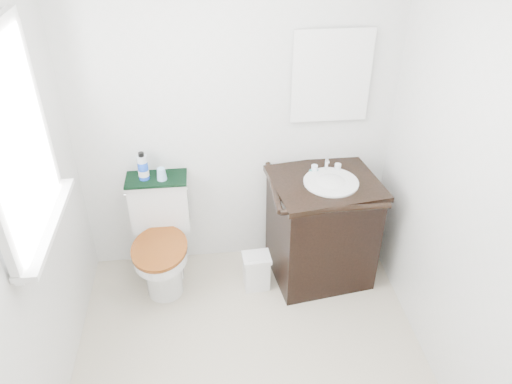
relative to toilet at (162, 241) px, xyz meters
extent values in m
plane|color=#AEA48C|center=(0.56, -0.97, -0.35)|extent=(2.40, 2.40, 0.00)
plane|color=silver|center=(0.56, 0.23, 0.85)|extent=(2.40, 0.00, 2.40)
plane|color=silver|center=(-0.54, -0.97, 0.85)|extent=(0.00, 2.40, 2.40)
plane|color=silver|center=(1.66, -0.97, 0.85)|extent=(0.00, 2.40, 2.40)
cube|color=white|center=(-0.51, -0.72, 1.20)|extent=(0.02, 0.70, 0.90)
cube|color=silver|center=(1.19, 0.21, 1.10)|extent=(0.50, 0.02, 0.60)
cylinder|color=silver|center=(0.00, -0.15, -0.15)|extent=(0.25, 0.25, 0.39)
cube|color=silver|center=(0.00, 0.10, -0.15)|extent=(0.25, 0.28, 0.39)
cube|color=silver|center=(0.00, 0.12, 0.23)|extent=(0.41, 0.18, 0.37)
cube|color=silver|center=(0.00, 0.12, 0.43)|extent=(0.43, 0.20, 0.03)
cylinder|color=silver|center=(0.00, -0.19, 0.04)|extent=(0.37, 0.37, 0.08)
cylinder|color=brown|center=(0.00, -0.19, 0.09)|extent=(0.40, 0.40, 0.03)
cube|color=black|center=(1.14, -0.06, 0.04)|extent=(0.74, 0.66, 0.78)
cube|color=black|center=(1.14, -0.06, 0.45)|extent=(0.79, 0.70, 0.04)
cylinder|color=silver|center=(1.17, -0.09, 0.48)|extent=(0.37, 0.37, 0.01)
ellipsoid|color=silver|center=(1.17, -0.09, 0.42)|extent=(0.32, 0.32, 0.16)
cylinder|color=silver|center=(1.17, 0.06, 0.52)|extent=(0.02, 0.02, 0.10)
cube|color=silver|center=(0.66, -0.17, -0.22)|extent=(0.19, 0.15, 0.26)
cube|color=silver|center=(0.66, -0.17, -0.08)|extent=(0.21, 0.17, 0.03)
cube|color=black|center=(0.00, 0.12, 0.45)|extent=(0.42, 0.22, 0.02)
cylinder|color=blue|center=(-0.08, 0.12, 0.52)|extent=(0.07, 0.07, 0.13)
cylinder|color=silver|center=(-0.08, 0.12, 0.61)|extent=(0.07, 0.07, 0.04)
cylinder|color=black|center=(-0.08, 0.12, 0.65)|extent=(0.04, 0.04, 0.03)
cone|color=#87B5DD|center=(0.04, 0.10, 0.50)|extent=(0.07, 0.07, 0.09)
ellipsoid|color=#17706F|center=(1.09, 0.06, 0.48)|extent=(0.07, 0.05, 0.02)
camera|label=1|loc=(0.37, -2.84, 2.27)|focal=35.00mm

